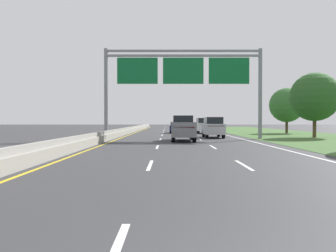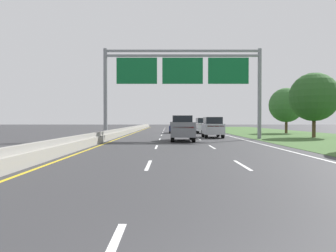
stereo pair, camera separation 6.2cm
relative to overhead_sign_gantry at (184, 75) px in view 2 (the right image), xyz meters
name	(u,v)px [view 2 (the right image)]	position (x,y,z in m)	size (l,w,h in m)	color
ground_plane	(179,136)	(-0.30, 5.93, -6.13)	(220.00, 220.00, 0.00)	#333335
lane_striping	(179,136)	(-0.30, 5.47, -6.12)	(11.96, 106.00, 0.01)	white
grass_verge_right	(303,136)	(13.65, 5.93, -6.12)	(14.00, 110.00, 0.02)	#3D602D
median_barrier_concrete	(121,133)	(-6.90, 5.93, -5.77)	(0.60, 110.00, 0.85)	#99968E
overhead_sign_gantry	(184,75)	(0.00, 0.00, 0.00)	(15.06, 0.42, 8.61)	gray
pickup_truck_grey	(184,128)	(-0.12, -2.83, -5.05)	(2.12, 5.44, 2.20)	slate
car_navy_centre_lane_sedan	(177,127)	(-0.26, 15.51, -5.31)	(1.93, 4.45, 1.57)	#161E47
car_white_right_lane_suv	(204,125)	(3.42, 14.51, -5.03)	(1.98, 4.73, 2.11)	silver
car_silver_right_lane_suv	(214,127)	(3.22, 2.73, -5.03)	(1.92, 4.71, 2.11)	#B2B5BA
roadside_tree_mid	(316,97)	(13.63, 2.56, -1.95)	(4.98, 4.98, 6.68)	#4C3823
roadside_tree_far	(288,105)	(14.83, 13.93, -2.25)	(4.70, 4.70, 6.24)	#4C3823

